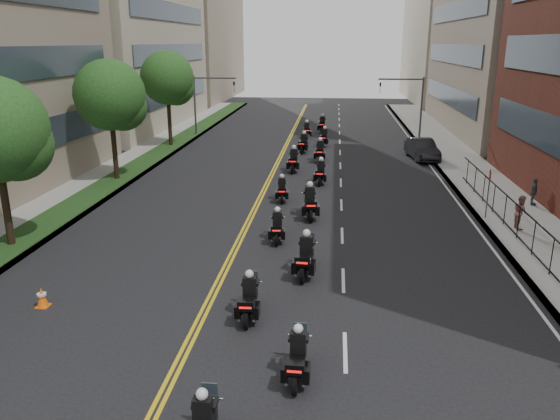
# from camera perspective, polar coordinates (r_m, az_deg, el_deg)

# --- Properties ---
(sidewalk_right) EXTENTS (4.00, 90.00, 0.15)m
(sidewalk_right) POSITION_cam_1_polar(r_m,az_deg,el_deg) (36.31, 20.41, 2.47)
(sidewalk_right) COLOR gray
(sidewalk_right) RESTS_ON ground
(sidewalk_left) EXTENTS (4.00, 90.00, 0.15)m
(sidewalk_left) POSITION_cam_1_polar(r_m,az_deg,el_deg) (38.05, -17.20, 3.42)
(sidewalk_left) COLOR gray
(sidewalk_left) RESTS_ON ground
(grass_strip) EXTENTS (2.00, 90.00, 0.04)m
(grass_strip) POSITION_cam_1_polar(r_m,az_deg,el_deg) (37.73, -16.09, 3.55)
(grass_strip) COLOR #153A15
(grass_strip) RESTS_ON sidewalk_left
(building_right_far) EXTENTS (15.00, 28.00, 26.00)m
(building_right_far) POSITION_cam_1_polar(r_m,az_deg,el_deg) (89.15, 18.97, 19.12)
(building_right_far) COLOR #AEA88C
(building_right_far) RESTS_ON ground
(building_left_far) EXTENTS (16.00, 28.00, 26.00)m
(building_left_far) POSITION_cam_1_polar(r_m,az_deg,el_deg) (90.58, -10.74, 19.67)
(building_left_far) COLOR gray
(building_left_far) RESTS_ON ground
(iron_fence) EXTENTS (0.05, 28.00, 1.50)m
(iron_fence) POSITION_cam_1_polar(r_m,az_deg,el_deg) (23.90, 25.73, -3.44)
(iron_fence) COLOR black
(iron_fence) RESTS_ON sidewalk_right
(street_trees) EXTENTS (4.40, 38.40, 7.98)m
(street_trees) POSITION_cam_1_polar(r_m,az_deg,el_deg) (31.07, -20.89, 9.62)
(street_trees) COLOR #312515
(street_trees) RESTS_ON ground
(traffic_signal_right) EXTENTS (4.09, 0.20, 5.60)m
(traffic_signal_right) POSITION_cam_1_polar(r_m,az_deg,el_deg) (51.73, 13.56, 11.25)
(traffic_signal_right) COLOR #3F3F44
(traffic_signal_right) RESTS_ON ground
(traffic_signal_left) EXTENTS (4.09, 0.20, 5.60)m
(traffic_signal_left) POSITION_cam_1_polar(r_m,az_deg,el_deg) (52.72, -7.89, 11.66)
(traffic_signal_left) COLOR #3F3F44
(traffic_signal_left) RESTS_ON ground
(motorcycle_1) EXTENTS (0.49, 2.11, 1.56)m
(motorcycle_1) POSITION_cam_1_polar(r_m,az_deg,el_deg) (14.95, 1.84, -15.23)
(motorcycle_1) COLOR black
(motorcycle_1) RESTS_ON ground
(motorcycle_2) EXTENTS (0.51, 2.21, 1.63)m
(motorcycle_2) POSITION_cam_1_polar(r_m,az_deg,el_deg) (17.90, -3.24, -9.33)
(motorcycle_2) COLOR black
(motorcycle_2) RESTS_ON ground
(motorcycle_3) EXTENTS (0.66, 2.45, 1.81)m
(motorcycle_3) POSITION_cam_1_polar(r_m,az_deg,el_deg) (20.98, 2.70, -4.99)
(motorcycle_3) COLOR black
(motorcycle_3) RESTS_ON ground
(motorcycle_4) EXTENTS (0.53, 2.13, 1.57)m
(motorcycle_4) POSITION_cam_1_polar(r_m,az_deg,el_deg) (24.53, -0.29, -1.86)
(motorcycle_4) COLOR black
(motorcycle_4) RESTS_ON ground
(motorcycle_5) EXTENTS (0.72, 2.55, 1.88)m
(motorcycle_5) POSITION_cam_1_polar(r_m,az_deg,el_deg) (27.77, 3.14, 0.67)
(motorcycle_5) COLOR black
(motorcycle_5) RESTS_ON ground
(motorcycle_6) EXTENTS (0.57, 2.08, 1.54)m
(motorcycle_6) POSITION_cam_1_polar(r_m,az_deg,el_deg) (30.73, 0.20, 2.06)
(motorcycle_6) COLOR black
(motorcycle_6) RESTS_ON ground
(motorcycle_7) EXTENTS (0.56, 2.30, 1.70)m
(motorcycle_7) POSITION_cam_1_polar(r_m,az_deg,el_deg) (34.62, 4.27, 3.85)
(motorcycle_7) COLOR black
(motorcycle_7) RESTS_ON ground
(motorcycle_8) EXTENTS (0.57, 2.48, 1.83)m
(motorcycle_8) POSITION_cam_1_polar(r_m,az_deg,el_deg) (37.83, 1.43, 5.12)
(motorcycle_8) COLOR black
(motorcycle_8) RESTS_ON ground
(motorcycle_9) EXTENTS (0.57, 2.46, 1.82)m
(motorcycle_9) POSITION_cam_1_polar(r_m,az_deg,el_deg) (41.14, 4.20, 6.05)
(motorcycle_9) COLOR black
(motorcycle_9) RESTS_ON ground
(motorcycle_10) EXTENTS (0.72, 2.39, 1.76)m
(motorcycle_10) POSITION_cam_1_polar(r_m,az_deg,el_deg) (44.48, 2.49, 6.90)
(motorcycle_10) COLOR black
(motorcycle_10) RESTS_ON ground
(motorcycle_11) EXTENTS (0.66, 2.33, 1.72)m
(motorcycle_11) POSITION_cam_1_polar(r_m,az_deg,el_deg) (47.44, 4.65, 7.49)
(motorcycle_11) COLOR black
(motorcycle_11) RESTS_ON ground
(motorcycle_12) EXTENTS (0.63, 2.30, 1.70)m
(motorcycle_12) POSITION_cam_1_polar(r_m,az_deg,el_deg) (51.38, 2.82, 8.26)
(motorcycle_12) COLOR black
(motorcycle_12) RESTS_ON ground
(motorcycle_13) EXTENTS (0.62, 2.50, 1.85)m
(motorcycle_13) POSITION_cam_1_polar(r_m,az_deg,el_deg) (54.75, 4.45, 8.84)
(motorcycle_13) COLOR black
(motorcycle_13) RESTS_ON ground
(parked_sedan) EXTENTS (2.26, 4.90, 1.56)m
(parked_sedan) POSITION_cam_1_polar(r_m,az_deg,el_deg) (43.27, 14.62, 6.18)
(parked_sedan) COLOR black
(parked_sedan) RESTS_ON ground
(pedestrian_b) EXTENTS (0.62, 0.79, 1.61)m
(pedestrian_b) POSITION_cam_1_polar(r_m,az_deg,el_deg) (28.05, 23.85, -0.20)
(pedestrian_b) COLOR brown
(pedestrian_b) RESTS_ON sidewalk_right
(pedestrian_c) EXTENTS (0.53, 0.93, 1.50)m
(pedestrian_c) POSITION_cam_1_polar(r_m,az_deg,el_deg) (32.41, 25.01, 1.75)
(pedestrian_c) COLOR #3E3F45
(pedestrian_c) RESTS_ON sidewalk_right
(traffic_cone) EXTENTS (0.42, 0.42, 0.70)m
(traffic_cone) POSITION_cam_1_polar(r_m,az_deg,el_deg) (20.36, -23.62, -8.36)
(traffic_cone) COLOR orange
(traffic_cone) RESTS_ON ground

